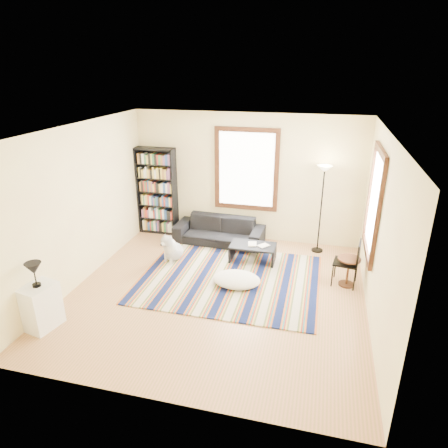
% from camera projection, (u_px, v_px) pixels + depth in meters
% --- Properties ---
extents(floor, '(5.00, 5.00, 0.10)m').
position_uv_depth(floor, '(217.00, 295.00, 7.00)').
color(floor, tan).
rests_on(floor, ground).
extents(ceiling, '(5.00, 5.00, 0.10)m').
position_uv_depth(ceiling, '(216.00, 127.00, 5.92)').
color(ceiling, white).
rests_on(ceiling, floor).
extents(wall_back, '(5.00, 0.10, 2.80)m').
position_uv_depth(wall_back, '(247.00, 178.00, 8.75)').
color(wall_back, '#FFF9AB').
rests_on(wall_back, floor).
extents(wall_front, '(5.00, 0.10, 2.80)m').
position_uv_depth(wall_front, '(153.00, 303.00, 4.16)').
color(wall_front, '#FFF9AB').
rests_on(wall_front, floor).
extents(wall_left, '(0.10, 5.00, 2.80)m').
position_uv_depth(wall_left, '(77.00, 205.00, 7.04)').
color(wall_left, '#FFF9AB').
rests_on(wall_left, floor).
extents(wall_right, '(0.10, 5.00, 2.80)m').
position_uv_depth(wall_right, '(383.00, 233.00, 5.88)').
color(wall_right, '#FFF9AB').
rests_on(wall_right, floor).
extents(window_back, '(1.20, 0.06, 1.60)m').
position_uv_depth(window_back, '(246.00, 170.00, 8.60)').
color(window_back, white).
rests_on(window_back, wall_back).
extents(window_right, '(0.06, 1.20, 1.60)m').
position_uv_depth(window_right, '(374.00, 203.00, 6.54)').
color(window_right, white).
rests_on(window_right, wall_right).
extents(rug, '(3.26, 2.61, 0.02)m').
position_uv_depth(rug, '(230.00, 278.00, 7.42)').
color(rug, '#0C153E').
rests_on(rug, floor).
extents(sofa, '(1.99, 0.84, 0.57)m').
position_uv_depth(sofa, '(219.00, 231.00, 8.83)').
color(sofa, black).
rests_on(sofa, floor).
extents(bookshelf, '(0.90, 0.30, 2.00)m').
position_uv_depth(bookshelf, '(157.00, 191.00, 9.16)').
color(bookshelf, black).
rests_on(bookshelf, floor).
extents(coffee_table, '(0.96, 0.62, 0.36)m').
position_uv_depth(coffee_table, '(253.00, 253.00, 8.03)').
color(coffee_table, black).
rests_on(coffee_table, floor).
extents(book_a, '(0.25, 0.20, 0.02)m').
position_uv_depth(book_a, '(248.00, 244.00, 7.98)').
color(book_a, beige).
rests_on(book_a, coffee_table).
extents(book_b, '(0.26, 0.27, 0.02)m').
position_uv_depth(book_b, '(261.00, 244.00, 7.97)').
color(book_b, beige).
rests_on(book_b, coffee_table).
extents(floor_cushion, '(1.00, 0.85, 0.22)m').
position_uv_depth(floor_cushion, '(237.00, 279.00, 7.19)').
color(floor_cushion, beige).
rests_on(floor_cushion, floor).
extents(floor_lamp, '(0.37, 0.37, 1.86)m').
position_uv_depth(floor_lamp, '(321.00, 210.00, 8.19)').
color(floor_lamp, black).
rests_on(floor_lamp, floor).
extents(side_table, '(0.45, 0.45, 0.54)m').
position_uv_depth(side_table, '(348.00, 272.00, 7.12)').
color(side_table, '#412310').
rests_on(side_table, floor).
extents(folding_chair, '(0.47, 0.46, 0.86)m').
position_uv_depth(folding_chair, '(346.00, 263.00, 7.10)').
color(folding_chair, black).
rests_on(folding_chair, floor).
extents(white_cabinet, '(0.47, 0.57, 0.70)m').
position_uv_depth(white_cabinet, '(41.00, 307.00, 5.96)').
color(white_cabinet, white).
rests_on(white_cabinet, floor).
extents(table_lamp, '(0.31, 0.31, 0.38)m').
position_uv_depth(table_lamp, '(35.00, 275.00, 5.76)').
color(table_lamp, black).
rests_on(table_lamp, white_cabinet).
extents(dog, '(0.59, 0.70, 0.59)m').
position_uv_depth(dog, '(174.00, 246.00, 8.06)').
color(dog, silver).
rests_on(dog, floor).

